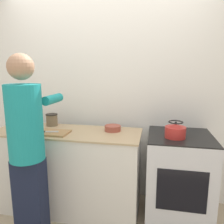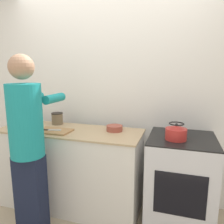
# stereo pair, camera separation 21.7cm
# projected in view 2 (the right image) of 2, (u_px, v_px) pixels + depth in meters

# --- Properties ---
(wall_back) EXTENTS (8.00, 0.05, 2.60)m
(wall_back) POSITION_uv_depth(u_px,v_px,m) (112.00, 94.00, 2.69)
(wall_back) COLOR white
(wall_back) RESTS_ON ground_plane
(counter) EXTENTS (1.63, 0.59, 0.92)m
(counter) POSITION_uv_depth(u_px,v_px,m) (71.00, 168.00, 2.54)
(counter) COLOR silver
(counter) RESTS_ON ground_plane
(oven) EXTENTS (0.64, 0.66, 0.94)m
(oven) POSITION_uv_depth(u_px,v_px,m) (180.00, 181.00, 2.23)
(oven) COLOR silver
(oven) RESTS_ON ground_plane
(person) EXTENTS (0.35, 0.59, 1.72)m
(person) POSITION_uv_depth(u_px,v_px,m) (28.00, 140.00, 2.01)
(person) COLOR #161D33
(person) RESTS_ON ground_plane
(cutting_board) EXTENTS (0.37, 0.24, 0.02)m
(cutting_board) POSITION_uv_depth(u_px,v_px,m) (54.00, 131.00, 2.37)
(cutting_board) COLOR #A87A4C
(cutting_board) RESTS_ON counter
(knife) EXTENTS (0.22, 0.08, 0.01)m
(knife) POSITION_uv_depth(u_px,v_px,m) (50.00, 130.00, 2.37)
(knife) COLOR silver
(knife) RESTS_ON cutting_board
(kettle) EXTENTS (0.20, 0.20, 0.16)m
(kettle) POSITION_uv_depth(u_px,v_px,m) (176.00, 133.00, 2.06)
(kettle) COLOR red
(kettle) RESTS_ON oven
(bowl_prep) EXTENTS (0.18, 0.18, 0.06)m
(bowl_prep) POSITION_uv_depth(u_px,v_px,m) (114.00, 128.00, 2.40)
(bowl_prep) COLOR #9E4738
(bowl_prep) RESTS_ON counter
(bowl_mixing) EXTENTS (0.16, 0.16, 0.06)m
(bowl_mixing) POSITION_uv_depth(u_px,v_px,m) (26.00, 122.00, 2.69)
(bowl_mixing) COLOR brown
(bowl_mixing) RESTS_ON counter
(canister_jar) EXTENTS (0.14, 0.14, 0.14)m
(canister_jar) POSITION_uv_depth(u_px,v_px,m) (57.00, 118.00, 2.69)
(canister_jar) COLOR #756047
(canister_jar) RESTS_ON counter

